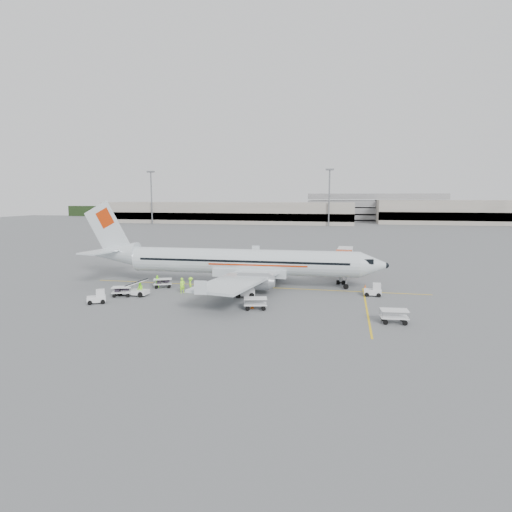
{
  "coord_description": "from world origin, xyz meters",
  "views": [
    {
      "loc": [
        11.57,
        -53.21,
        11.71
      ],
      "look_at": [
        0.0,
        2.0,
        3.8
      ],
      "focal_mm": 30.0,
      "sensor_mm": 36.0,
      "label": 1
    }
  ],
  "objects_px": {
    "jet_bridge": "(344,264)",
    "tug_aft": "(96,297)",
    "tug_mid": "(245,289)",
    "aircraft": "(243,245)",
    "tug_fore": "(373,290)",
    "belt_loader": "(133,285)"
  },
  "relations": [
    {
      "from": "jet_bridge",
      "to": "tug_mid",
      "type": "relative_size",
      "value": 6.38
    },
    {
      "from": "jet_bridge",
      "to": "tug_mid",
      "type": "height_order",
      "value": "jet_bridge"
    },
    {
      "from": "aircraft",
      "to": "tug_aft",
      "type": "distance_m",
      "value": 19.15
    },
    {
      "from": "tug_fore",
      "to": "tug_aft",
      "type": "bearing_deg",
      "value": -160.61
    },
    {
      "from": "aircraft",
      "to": "jet_bridge",
      "type": "relative_size",
      "value": 2.62
    },
    {
      "from": "jet_bridge",
      "to": "belt_loader",
      "type": "xyz_separation_m",
      "value": [
        -24.39,
        -17.03,
        -0.67
      ]
    },
    {
      "from": "jet_bridge",
      "to": "tug_mid",
      "type": "distance_m",
      "value": 18.76
    },
    {
      "from": "belt_loader",
      "to": "tug_mid",
      "type": "distance_m",
      "value": 13.3
    },
    {
      "from": "jet_bridge",
      "to": "tug_aft",
      "type": "distance_m",
      "value": 34.08
    },
    {
      "from": "aircraft",
      "to": "tug_aft",
      "type": "relative_size",
      "value": 20.09
    },
    {
      "from": "tug_fore",
      "to": "tug_aft",
      "type": "height_order",
      "value": "tug_fore"
    },
    {
      "from": "jet_bridge",
      "to": "tug_fore",
      "type": "relative_size",
      "value": 7.59
    },
    {
      "from": "tug_fore",
      "to": "tug_mid",
      "type": "relative_size",
      "value": 0.84
    },
    {
      "from": "aircraft",
      "to": "tug_fore",
      "type": "relative_size",
      "value": 19.86
    },
    {
      "from": "tug_fore",
      "to": "tug_aft",
      "type": "xyz_separation_m",
      "value": [
        -30.0,
        -9.9,
        -0.01
      ]
    },
    {
      "from": "aircraft",
      "to": "belt_loader",
      "type": "relative_size",
      "value": 8.17
    },
    {
      "from": "jet_bridge",
      "to": "tug_fore",
      "type": "height_order",
      "value": "jet_bridge"
    },
    {
      "from": "aircraft",
      "to": "tug_aft",
      "type": "height_order",
      "value": "aircraft"
    },
    {
      "from": "aircraft",
      "to": "jet_bridge",
      "type": "xyz_separation_m",
      "value": [
        12.91,
        8.72,
        -3.45
      ]
    },
    {
      "from": "tug_fore",
      "to": "jet_bridge",
      "type": "bearing_deg",
      "value": 108.01
    },
    {
      "from": "tug_aft",
      "to": "tug_mid",
      "type": "bearing_deg",
      "value": -8.02
    },
    {
      "from": "aircraft",
      "to": "tug_fore",
      "type": "bearing_deg",
      "value": -11.08
    }
  ]
}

